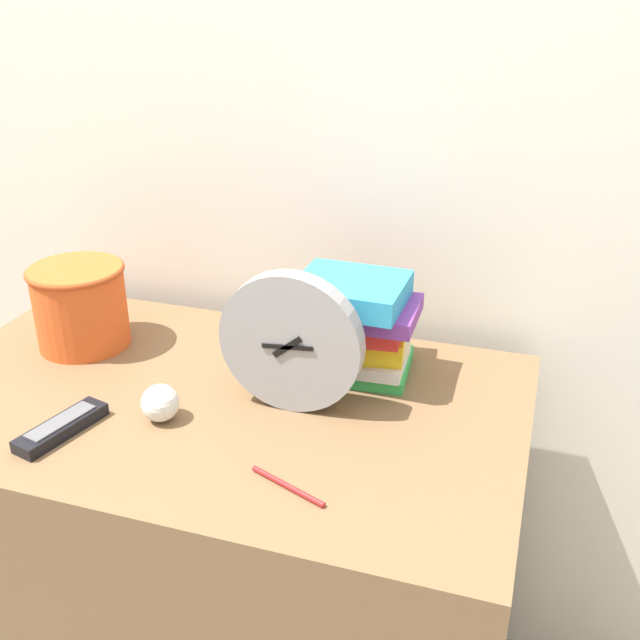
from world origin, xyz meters
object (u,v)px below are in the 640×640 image
Objects in this scene: book_stack at (346,324)px; pen at (288,486)px; tv_remote at (61,427)px; desk_clock at (291,343)px; crumpled_paper_ball at (160,403)px; basket at (80,304)px.

pen is at bearing -87.36° from book_stack.
pen is at bearing -3.07° from tv_remote.
pen is (0.07, -0.20, -0.11)m from desk_clock.
desk_clock is at bearing 28.34° from crumpled_paper_ball.
desk_clock is 0.15m from book_stack.
tv_remote is 2.66× the size of crumpled_paper_ball.
book_stack is 1.48× the size of basket.
desk_clock is 3.89× the size of crumpled_paper_ball.
tv_remote is at bearing 176.93° from pen.
book_stack reaches higher than tv_remote.
basket is (-0.45, 0.09, -0.03)m from desk_clock.
book_stack reaches higher than crumpled_paper_ball.
basket reaches higher than tv_remote.
desk_clock is 1.47× the size of tv_remote.
tv_remote reaches higher than pen.
crumpled_paper_ball is 0.49× the size of pen.
book_stack is 2.14× the size of pen.
book_stack is 0.34m from crumpled_paper_ball.
tv_remote is at bearing -138.52° from book_stack.
desk_clock is at bearing 108.25° from pen.
book_stack is at bearing 45.43° from crumpled_paper_ball.
pen is (0.02, -0.34, -0.09)m from book_stack.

